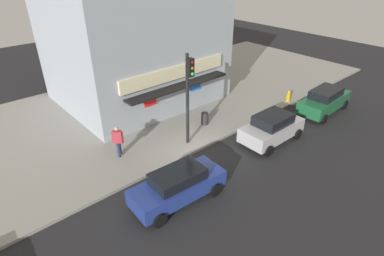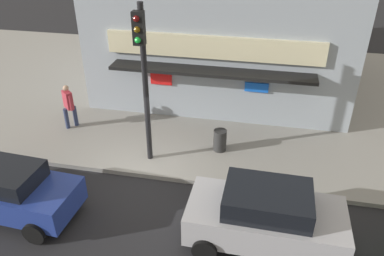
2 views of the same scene
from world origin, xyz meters
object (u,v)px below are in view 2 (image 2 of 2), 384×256
Objects in this scene: traffic_light at (143,67)px; parked_car_silver at (266,216)px; pedestrian at (69,104)px; trash_can at (220,140)px; parked_car_blue at (2,189)px.

parked_car_silver is at bearing -35.18° from traffic_light.
trash_can is at bearing -4.65° from pedestrian.
pedestrian is 4.71m from parked_car_blue.
traffic_light is 5.32m from parked_car_blue.
pedestrian is (-3.64, 1.57, -2.39)m from traffic_light.
parked_car_silver reaches higher than trash_can.
pedestrian is at bearing 156.69° from traffic_light.
traffic_light reaches higher than parked_car_silver.
parked_car_silver is at bearing -66.35° from trash_can.
parked_car_silver is 0.90× the size of parked_car_blue.
parked_car_silver is (7.63, -4.38, -0.26)m from pedestrian.
pedestrian is at bearing 93.50° from parked_car_blue.
traffic_light is 4.62m from pedestrian.
pedestrian is at bearing 150.13° from parked_car_silver.
pedestrian reaches higher than parked_car_blue.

